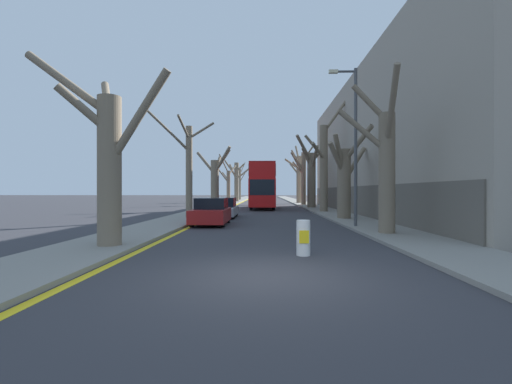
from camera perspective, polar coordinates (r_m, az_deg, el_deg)
ground_plane at (r=7.62m, az=1.56°, el=-13.82°), size 300.00×300.00×0.00m
sidewalk_left at (r=57.68m, az=-3.87°, el=-1.63°), size 2.81×120.00×0.12m
sidewalk_right at (r=57.68m, az=6.98°, el=-1.63°), size 2.81×120.00×0.12m
building_facade_right at (r=30.44m, az=24.63°, el=7.06°), size 10.08×34.75×11.05m
kerb_line_stripe at (r=57.55m, az=-2.30°, el=-1.69°), size 0.24×120.00×0.01m
street_tree_left_0 at (r=11.93m, az=-23.47°, el=5.30°), size 4.87×2.72×6.30m
street_tree_left_1 at (r=23.43m, az=-11.35°, el=4.40°), size 3.94×4.21×6.80m
street_tree_left_2 at (r=34.11m, az=-6.80°, el=2.02°), size 3.80×3.60×6.17m
street_tree_left_3 at (r=46.77m, az=-4.72°, el=1.35°), size 2.84×2.97×6.86m
street_tree_left_4 at (r=58.63m, az=-3.26°, el=1.97°), size 4.53×2.50×7.14m
street_tree_left_5 at (r=69.49m, az=-2.72°, el=1.56°), size 3.96×2.34×7.77m
street_tree_right_0 at (r=15.05m, az=20.73°, el=4.24°), size 2.32×2.56×6.40m
street_tree_right_1 at (r=22.49m, az=14.59°, el=2.28°), size 3.16×3.49×5.84m
street_tree_right_2 at (r=29.85m, az=11.24°, el=4.46°), size 3.91×2.26×9.86m
street_tree_right_3 at (r=36.86m, az=9.19°, el=2.65°), size 3.25×2.59×7.63m
street_tree_right_4 at (r=44.25m, az=7.86°, el=2.68°), size 3.49×2.14×8.14m
street_tree_right_5 at (r=51.33m, az=7.18°, el=2.54°), size 4.64×2.48×8.74m
double_decker_bus at (r=36.23m, az=1.10°, el=1.36°), size 2.55×10.18×4.62m
parked_car_0 at (r=18.89m, az=-7.47°, el=-3.35°), size 1.81×3.90×1.47m
parked_car_1 at (r=23.98m, az=-5.54°, el=-2.70°), size 1.87×4.24×1.39m
lamp_post at (r=17.75m, az=15.96°, el=8.48°), size 1.40×0.20×7.91m
traffic_bollard at (r=9.94m, az=7.90°, el=-7.56°), size 0.39×0.40×1.01m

